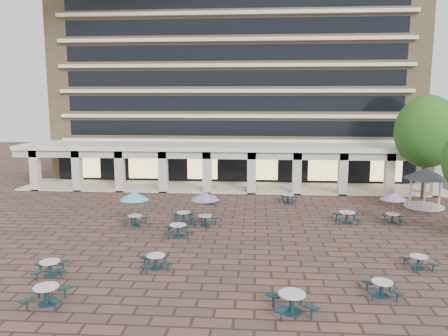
{
  "coord_description": "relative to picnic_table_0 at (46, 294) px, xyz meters",
  "views": [
    {
      "loc": [
        2.49,
        -28.17,
        8.76
      ],
      "look_at": [
        0.19,
        3.0,
        3.88
      ],
      "focal_mm": 35.0,
      "sensor_mm": 36.0,
      "label": 1
    }
  ],
  "objects": [
    {
      "name": "ground",
      "position": [
        6.48,
        11.0,
        -0.48
      ],
      "size": [
        120.0,
        120.0,
        0.0
      ],
      "primitive_type": "plane",
      "color": "brown",
      "rests_on": "ground"
    },
    {
      "name": "apartment_building",
      "position": [
        6.48,
        36.47,
        12.12
      ],
      "size": [
        40.0,
        15.5,
        25.2
      ],
      "color": "#9D8558",
      "rests_on": "ground"
    },
    {
      "name": "retail_arcade",
      "position": [
        6.48,
        25.8,
        2.52
      ],
      "size": [
        42.0,
        6.6,
        4.4
      ],
      "color": "white",
      "rests_on": "ground"
    },
    {
      "name": "picnic_table_0",
      "position": [
        0.0,
        0.0,
        0.0
      ],
      "size": [
        1.91,
        1.91,
        0.81
      ],
      "rotation": [
        0.0,
        0.0,
        0.07
      ],
      "color": "#133239",
      "rests_on": "ground"
    },
    {
      "name": "picnic_table_1",
      "position": [
        3.81,
        4.33,
        -0.04
      ],
      "size": [
        2.01,
        2.01,
        0.75
      ],
      "rotation": [
        0.0,
        0.0,
        0.35
      ],
      "color": "#133239",
      "rests_on": "ground"
    },
    {
      "name": "picnic_table_2",
      "position": [
        14.7,
        1.85,
        -0.06
      ],
      "size": [
        1.6,
        1.6,
        0.71
      ],
      "rotation": [
        0.0,
        0.0,
        -0.01
      ],
      "color": "#133239",
      "rests_on": "ground"
    },
    {
      "name": "picnic_table_3",
      "position": [
        10.53,
        0.0,
        0.03
      ],
      "size": [
        2.21,
        2.21,
        0.86
      ],
      "rotation": [
        0.0,
        0.0,
        0.22
      ],
      "color": "#133239",
      "rests_on": "ground"
    },
    {
      "name": "picnic_table_4",
      "position": [
        0.54,
        12.06,
        1.57
      ],
      "size": [
        2.09,
        2.09,
        2.41
      ],
      "rotation": [
        0.0,
        0.0,
        -0.17
      ],
      "color": "#133239",
      "rests_on": "ground"
    },
    {
      "name": "picnic_table_5",
      "position": [
        -1.3,
        3.04,
        -0.03
      ],
      "size": [
        2.02,
        2.02,
        0.75
      ],
      "rotation": [
        0.0,
        0.0,
        0.33
      ],
      "color": "#133239",
      "rests_on": "ground"
    },
    {
      "name": "picnic_table_6",
      "position": [
        5.46,
        12.41,
        1.56
      ],
      "size": [
        2.08,
        2.08,
        2.4
      ],
      "rotation": [
        0.0,
        0.0,
        -0.34
      ],
      "color": "#133239",
      "rests_on": "ground"
    },
    {
      "name": "picnic_table_7",
      "position": [
        17.55,
        5.34,
        -0.07
      ],
      "size": [
        1.73,
        1.73,
        0.7
      ],
      "rotation": [
        0.0,
        0.0,
        0.17
      ],
      "color": "#133239",
      "rests_on": "ground"
    },
    {
      "name": "picnic_table_8",
      "position": [
        3.8,
        13.18,
        -0.03
      ],
      "size": [
        1.92,
        1.92,
        0.75
      ],
      "rotation": [
        0.0,
        0.0,
        0.21
      ],
      "color": "#133239",
      "rests_on": "ground"
    },
    {
      "name": "picnic_table_9",
      "position": [
        3.99,
        9.82,
        -0.0
      ],
      "size": [
        2.05,
        2.05,
        0.8
      ],
      "rotation": [
        0.0,
        0.0,
        0.22
      ],
      "color": "#133239",
      "rests_on": "ground"
    },
    {
      "name": "picnic_table_10",
      "position": [
        15.55,
        13.75,
        0.02
      ],
      "size": [
        1.92,
        1.92,
        0.85
      ],
      "rotation": [
        0.0,
        0.0,
        -0.02
      ],
      "color": "#133239",
      "rests_on": "ground"
    },
    {
      "name": "picnic_table_11",
      "position": [
        18.82,
        14.01,
        1.44
      ],
      "size": [
        1.96,
        1.96,
        2.26
      ],
      "rotation": [
        0.0,
        0.0,
        -0.25
      ],
      "color": "#133239",
      "rests_on": "ground"
    },
    {
      "name": "picnic_table_12",
      "position": [
        5.23,
        18.84,
        -0.1
      ],
      "size": [
        1.6,
        1.6,
        0.64
      ],
      "rotation": [
        0.0,
        0.0,
        -0.16
      ],
      "color": "#133239",
      "rests_on": "ground"
    },
    {
      "name": "picnic_table_13",
      "position": [
        11.77,
        19.72,
        -0.02
      ],
      "size": [
        2.07,
        2.07,
        0.78
      ],
      "rotation": [
        0.0,
        0.0,
        -0.32
      ],
      "color": "#133239",
      "rests_on": "ground"
    },
    {
      "name": "gazebo",
      "position": [
        22.9,
        19.12,
        1.97
      ],
      "size": [
        3.5,
        3.5,
        3.25
      ],
      "rotation": [
        0.0,
        0.0,
        0.16
      ],
      "color": "beige",
      "rests_on": "ground"
    },
    {
      "name": "tree_east_c",
      "position": [
        23.92,
        22.21,
        5.54
      ],
      "size": [
        5.53,
        5.53,
        9.22
      ],
      "color": "#43311B",
      "rests_on": "ground"
    },
    {
      "name": "planter_left",
      "position": [
        4.56,
        23.9,
        0.03
      ],
      "size": [
        1.5,
        0.83,
        1.27
      ],
      "color": "gray",
      "rests_on": "ground"
    },
    {
      "name": "planter_right",
      "position": [
        8.53,
        23.9,
        0.1
      ],
      "size": [
        1.5,
        0.69,
        1.36
      ],
      "color": "gray",
      "rests_on": "ground"
    }
  ]
}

